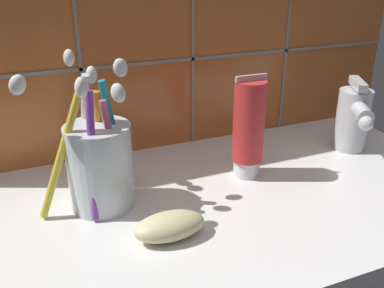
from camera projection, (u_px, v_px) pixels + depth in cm
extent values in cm
cube|color=white|center=(233.00, 200.00, 56.61)|extent=(68.68, 37.35, 2.00)
cube|color=#C6662D|center=(180.00, 26.00, 64.50)|extent=(78.68, 1.50, 42.03)
cube|color=gray|center=(182.00, 60.00, 65.82)|extent=(78.68, 0.24, 0.50)
cube|color=gray|center=(77.00, 33.00, 58.34)|extent=(0.50, 0.24, 42.03)
cube|color=gray|center=(193.00, 26.00, 64.38)|extent=(0.50, 0.24, 42.03)
cube|color=gray|center=(289.00, 20.00, 70.42)|extent=(0.50, 0.24, 42.03)
cylinder|color=silver|center=(100.00, 166.00, 51.83)|extent=(7.94, 7.94, 10.55)
cylinder|color=teal|center=(116.00, 142.00, 51.43)|extent=(3.31, 1.69, 15.66)
ellipsoid|color=white|center=(120.00, 68.00, 48.58)|extent=(2.26, 1.77, 2.42)
cylinder|color=orange|center=(100.00, 142.00, 53.05)|extent=(1.12, 3.99, 14.30)
ellipsoid|color=white|center=(92.00, 75.00, 51.28)|extent=(1.42, 2.19, 2.51)
cylinder|color=white|center=(85.00, 133.00, 53.54)|extent=(2.02, 5.48, 16.12)
ellipsoid|color=white|center=(69.00, 58.00, 51.83)|extent=(1.74, 2.45, 2.58)
cylinder|color=yellow|center=(61.00, 155.00, 48.68)|extent=(6.74, 0.96, 15.41)
ellipsoid|color=white|center=(17.00, 85.00, 44.02)|extent=(2.39, 1.32, 2.66)
cylinder|color=purple|center=(92.00, 157.00, 48.14)|extent=(2.23, 3.02, 15.12)
ellipsoid|color=white|center=(80.00, 86.00, 43.60)|extent=(2.10, 2.36, 2.41)
cylinder|color=pink|center=(114.00, 155.00, 50.48)|extent=(2.69, 2.60, 13.51)
ellipsoid|color=white|center=(118.00, 93.00, 46.96)|extent=(2.34, 2.31, 2.42)
cylinder|color=white|center=(246.00, 167.00, 60.65)|extent=(3.66, 3.66, 2.48)
cylinder|color=red|center=(249.00, 121.00, 57.86)|extent=(4.31, 4.31, 11.29)
cube|color=silver|center=(251.00, 78.00, 55.42)|extent=(4.52, 0.36, 0.80)
cylinder|color=silver|center=(352.00, 120.00, 67.63)|extent=(5.13, 5.13, 9.74)
cylinder|color=silver|center=(360.00, 110.00, 63.56)|extent=(5.11, 6.84, 2.31)
sphere|color=silver|center=(366.00, 123.00, 60.90)|extent=(2.15, 2.15, 2.15)
cube|color=silver|center=(358.00, 84.00, 65.26)|extent=(4.06, 5.95, 1.20)
ellipsoid|color=beige|center=(169.00, 226.00, 46.99)|extent=(8.14, 4.34, 2.92)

